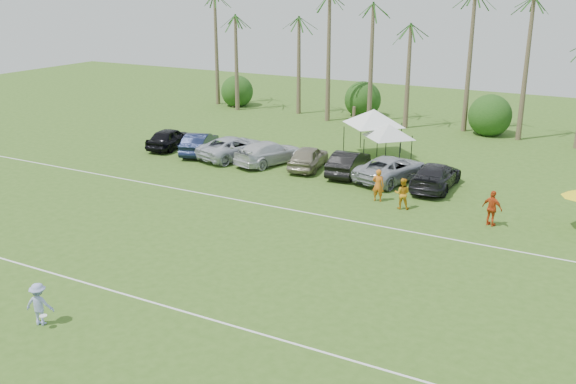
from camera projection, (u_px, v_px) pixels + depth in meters
The scene contains 27 objects.
ground at pixel (100, 320), 23.67m from camera, with size 120.00×120.00×0.00m, color #395D1C.
field_lines at pixel (222, 246), 30.34m from camera, with size 80.00×12.10×0.01m.
palm_tree_0 at pixel (206, 29), 63.04m from camera, with size 2.40×2.40×8.90m.
palm_tree_1 at pixel (249, 21), 60.49m from camera, with size 2.40×2.40×9.90m.
palm_tree_2 at pixel (296, 13), 57.95m from camera, with size 2.40×2.40×10.90m.
palm_tree_3 at pixel (336, 4), 55.87m from camera, with size 2.40×2.40×11.90m.
palm_tree_4 at pixel (378, 36), 54.85m from camera, with size 2.40×2.40×8.90m.
palm_tree_5 at pixel (424, 27), 52.76m from camera, with size 2.40×2.40×9.90m.
palm_tree_6 at pixel (474, 17), 50.67m from camera, with size 2.40×2.40×10.90m.
palm_tree_7 at pixel (528, 7), 48.59m from camera, with size 2.40×2.40×11.90m.
bush_tree_0 at pixel (239, 88), 64.28m from camera, with size 4.00×4.00×4.00m.
bush_tree_1 at pixel (359, 98), 58.37m from camera, with size 4.00×4.00×4.00m.
bush_tree_2 at pixel (493, 110), 52.91m from camera, with size 4.00×4.00×4.00m.
sideline_player_a at pixel (378, 185), 36.26m from camera, with size 0.68×0.45×1.88m, color orange.
sideline_player_b at pixel (402, 194), 35.06m from camera, with size 0.85×0.66×1.74m, color orange.
sideline_player_c at pixel (492, 208), 32.57m from camera, with size 1.10×0.46×1.87m, color #CD4616.
canopy_tent_left at pixel (374, 109), 45.18m from camera, with size 4.81×4.81×3.90m.
canopy_tent_right at pixel (389, 124), 43.34m from camera, with size 3.93×3.93×3.18m.
frisbee_player at pixel (39, 304), 23.15m from camera, with size 1.19×0.93×1.63m.
parked_car_0 at pixel (170, 138), 47.88m from camera, with size 1.84×4.57×1.56m, color black.
parked_car_1 at pixel (199, 143), 46.36m from camera, with size 1.65×4.72×1.56m, color #111933.
parked_car_2 at pixel (234, 147), 45.20m from camera, with size 2.58×5.60×1.56m, color silver.
parked_car_3 at pixel (269, 153), 43.83m from camera, with size 2.18×5.36×1.56m, color silver.
parked_car_4 at pixel (308, 157), 42.67m from camera, with size 1.84×4.57×1.56m, color gray.
parked_car_5 at pixel (349, 163), 41.38m from camera, with size 1.65×4.72×1.56m, color black.
parked_car_6 at pixel (391, 168), 40.09m from camera, with size 2.58×5.60×1.56m, color #A1A4AC.
parked_car_7 at pixel (436, 176), 38.56m from camera, with size 2.18×5.36×1.56m, color black.
Camera 1 is at (16.17, -15.12, 11.89)m, focal length 40.00 mm.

